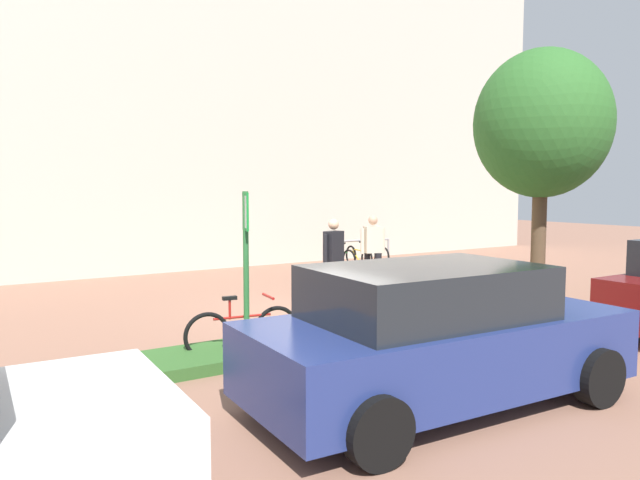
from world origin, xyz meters
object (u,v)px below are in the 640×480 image
(bollard_steel, at_px, (338,261))
(person_suited_dark, at_px, (334,255))
(tree_sidewalk, at_px, (542,125))
(person_casual_tan, at_px, (373,247))
(car_navy_sedan, at_px, (437,337))
(parking_sign_post, at_px, (246,249))
(bike_rack_cluster, at_px, (359,255))
(bike_at_sign, at_px, (243,331))

(bollard_steel, relative_size, person_suited_dark, 0.52)
(tree_sidewalk, bearing_deg, bollard_steel, 101.03)
(person_casual_tan, distance_m, car_navy_sedan, 7.54)
(parking_sign_post, height_order, car_navy_sedan, parking_sign_post)
(bike_rack_cluster, bearing_deg, bollard_steel, -141.04)
(bike_rack_cluster, distance_m, person_suited_dark, 5.53)
(bike_at_sign, relative_size, bollard_steel, 1.86)
(bike_rack_cluster, bearing_deg, car_navy_sedan, -122.18)
(tree_sidewalk, bearing_deg, parking_sign_post, -179.43)
(bollard_steel, bearing_deg, parking_sign_post, -134.02)
(bike_at_sign, distance_m, person_casual_tan, 6.07)
(bike_rack_cluster, bearing_deg, tree_sidewalk, -95.42)
(car_navy_sedan, bearing_deg, bike_at_sign, 107.39)
(car_navy_sedan, bearing_deg, tree_sidewalk, 27.80)
(bike_at_sign, relative_size, person_suited_dark, 0.97)
(car_navy_sedan, bearing_deg, person_casual_tan, 57.54)
(bike_rack_cluster, xyz_separation_m, person_casual_tan, (-2.02, -3.28, 0.63))
(tree_sidewalk, relative_size, bike_rack_cluster, 2.39)
(tree_sidewalk, distance_m, person_casual_tan, 4.56)
(bike_rack_cluster, bearing_deg, parking_sign_post, -135.58)
(parking_sign_post, xyz_separation_m, bike_at_sign, (0.00, 0.13, -1.17))
(tree_sidewalk, distance_m, person_suited_dark, 4.80)
(bike_at_sign, xyz_separation_m, person_casual_tan, (4.96, 3.43, 0.63))
(parking_sign_post, height_order, person_suited_dark, parking_sign_post)
(tree_sidewalk, height_order, bike_rack_cluster, tree_sidewalk)
(person_casual_tan, relative_size, person_suited_dark, 1.00)
(person_casual_tan, relative_size, car_navy_sedan, 0.39)
(person_suited_dark, relative_size, car_navy_sedan, 0.39)
(tree_sidewalk, bearing_deg, bike_at_sign, 179.38)
(bike_rack_cluster, bearing_deg, person_suited_dark, -131.89)
(bollard_steel, bearing_deg, car_navy_sedan, -117.86)
(bike_at_sign, height_order, car_navy_sedan, car_navy_sedan)
(person_casual_tan, xyz_separation_m, car_navy_sedan, (-4.05, -6.36, -0.23))
(tree_sidewalk, distance_m, bollard_steel, 6.33)
(bike_at_sign, bearing_deg, person_suited_dark, 38.34)
(bike_rack_cluster, height_order, bollard_steel, bollard_steel)
(bike_at_sign, bearing_deg, person_casual_tan, 34.69)
(tree_sidewalk, xyz_separation_m, parking_sign_post, (-6.34, -0.06, -2.05))
(tree_sidewalk, xyz_separation_m, person_casual_tan, (-1.38, 3.50, -2.58))
(bollard_steel, bearing_deg, bike_rack_cluster, 38.96)
(person_casual_tan, bearing_deg, tree_sidewalk, -68.55)
(bike_rack_cluster, xyz_separation_m, bollard_steel, (-1.70, -1.37, 0.10))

